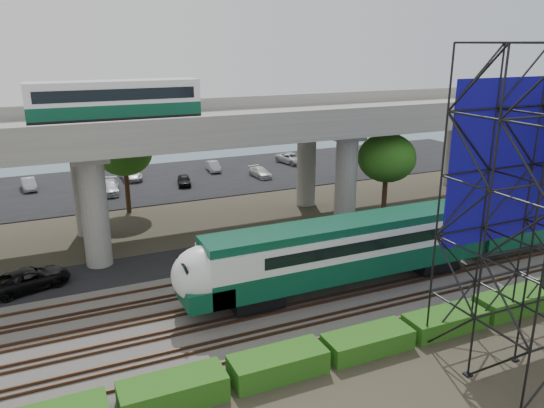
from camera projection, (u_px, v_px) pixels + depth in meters
name	position (u px, v px, depth m)	size (l,w,h in m)	color
ground	(310.00, 316.00, 30.29)	(140.00, 140.00, 0.00)	#474233
ballast_bed	(294.00, 300.00, 32.00)	(90.00, 12.00, 0.20)	slate
service_road	(243.00, 252.00, 39.42)	(90.00, 5.00, 0.08)	black
parking_lot	(168.00, 180.00, 59.90)	(90.00, 18.00, 0.08)	black
harbor_water	(132.00, 147.00, 79.08)	(140.00, 40.00, 0.03)	#465E73
rail_tracks	(294.00, 297.00, 31.95)	(90.00, 9.52, 0.16)	#472D1E
commuter_train	(380.00, 242.00, 33.56)	(29.30, 3.06, 4.30)	black
overpass	(209.00, 132.00, 41.61)	(80.00, 12.00, 12.40)	#9E9B93
hedge_strip	(368.00, 341.00, 26.77)	(34.60, 1.80, 1.20)	#205212
trees	(159.00, 170.00, 40.91)	(40.94, 16.94, 7.69)	#382314
suv	(30.00, 279.00, 33.32)	(2.23, 4.84, 1.34)	black
parked_cars	(169.00, 175.00, 59.56)	(37.91, 9.88, 1.31)	silver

